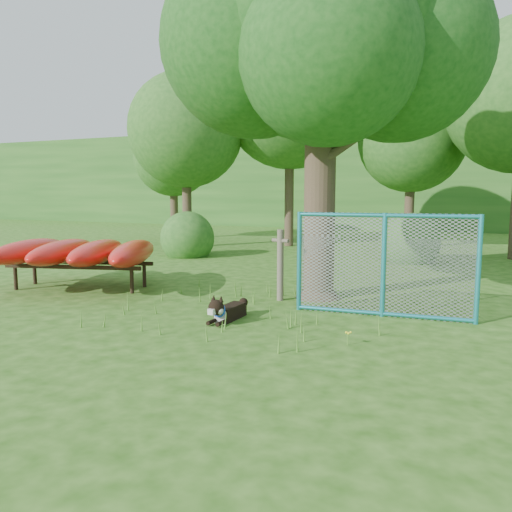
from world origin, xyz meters
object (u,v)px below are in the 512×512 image
at_px(husky_dog, 226,311).
at_px(fence_section, 383,265).
at_px(kayak_rack, 80,252).
at_px(oak_tree, 321,34).

xyz_separation_m(husky_dog, fence_section, (2.33, 1.34, 0.72)).
xyz_separation_m(kayak_rack, fence_section, (6.56, 0.05, 0.07)).
xyz_separation_m(oak_tree, fence_section, (1.49, -1.10, -4.23)).
relative_size(kayak_rack, husky_dog, 3.79).
height_order(kayak_rack, fence_section, fence_section).
xyz_separation_m(oak_tree, kayak_rack, (-5.08, -1.16, -4.30)).
relative_size(husky_dog, fence_section, 0.36).
relative_size(oak_tree, fence_section, 2.53).
bearing_deg(husky_dog, fence_section, 33.06).
xyz_separation_m(oak_tree, husky_dog, (-0.84, -2.44, -4.95)).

